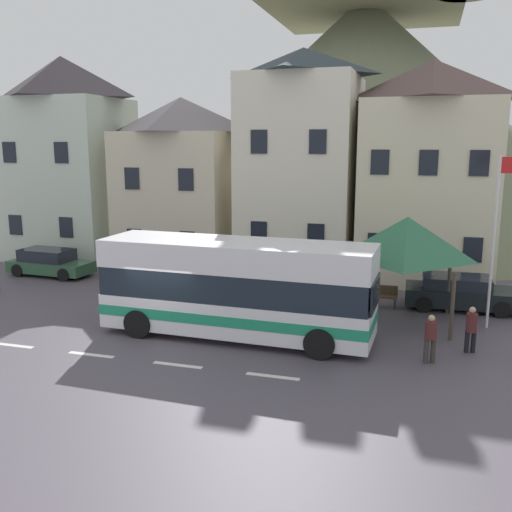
# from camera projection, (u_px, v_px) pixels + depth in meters

# --- Properties ---
(ground_plane) EXTENTS (40.00, 60.00, 0.07)m
(ground_plane) POSITION_uv_depth(u_px,v_px,m) (163.00, 339.00, 19.69)
(ground_plane) COLOR #504853
(townhouse_00) EXTENTS (6.47, 5.57, 11.39)m
(townhouse_00) POSITION_uv_depth(u_px,v_px,m) (67.00, 159.00, 32.83)
(townhouse_00) COLOR silver
(townhouse_00) RESTS_ON ground_plane
(townhouse_01) EXTENTS (5.93, 5.88, 9.02)m
(townhouse_01) POSITION_uv_depth(u_px,v_px,m) (183.00, 182.00, 31.21)
(townhouse_01) COLOR beige
(townhouse_01) RESTS_ON ground_plane
(townhouse_02) EXTENTS (5.56, 6.26, 11.28)m
(townhouse_02) POSITION_uv_depth(u_px,v_px,m) (302.00, 162.00, 29.32)
(townhouse_02) COLOR silver
(townhouse_02) RESTS_ON ground_plane
(townhouse_03) EXTENTS (6.20, 6.43, 10.50)m
(townhouse_03) POSITION_uv_depth(u_px,v_px,m) (428.00, 172.00, 27.72)
(townhouse_03) COLOR beige
(townhouse_03) RESTS_ON ground_plane
(hilltop_castle) EXTENTS (38.92, 38.92, 26.00)m
(hilltop_castle) POSITION_uv_depth(u_px,v_px,m) (363.00, 108.00, 44.61)
(hilltop_castle) COLOR #697055
(hilltop_castle) RESTS_ON ground_plane
(transit_bus) EXTENTS (9.51, 2.90, 3.36)m
(transit_bus) POSITION_uv_depth(u_px,v_px,m) (237.00, 289.00, 19.55)
(transit_bus) COLOR white
(transit_bus) RESTS_ON ground_plane
(bus_shelter) EXTENTS (3.60, 3.60, 4.00)m
(bus_shelter) POSITION_uv_depth(u_px,v_px,m) (407.00, 239.00, 20.85)
(bus_shelter) COLOR #473D33
(bus_shelter) RESTS_ON ground_plane
(parked_car_00) EXTENTS (4.37, 2.03, 1.35)m
(parked_car_00) POSITION_uv_depth(u_px,v_px,m) (50.00, 263.00, 28.83)
(parked_car_00) COLOR #30573B
(parked_car_00) RESTS_ON ground_plane
(parked_car_01) EXTENTS (4.43, 2.07, 1.35)m
(parked_car_01) POSITION_uv_depth(u_px,v_px,m) (460.00, 293.00, 23.04)
(parked_car_01) COLOR black
(parked_car_01) RESTS_ON ground_plane
(parked_car_02) EXTENTS (4.19, 2.05, 1.34)m
(parked_car_02) POSITION_uv_depth(u_px,v_px,m) (154.00, 269.00, 27.49)
(parked_car_02) COLOR black
(parked_car_02) RESTS_ON ground_plane
(pedestrian_00) EXTENTS (0.36, 0.36, 1.53)m
(pedestrian_00) POSITION_uv_depth(u_px,v_px,m) (431.00, 336.00, 17.30)
(pedestrian_00) COLOR #38332D
(pedestrian_00) RESTS_ON ground_plane
(pedestrian_01) EXTENTS (0.35, 0.34, 1.53)m
(pedestrian_01) POSITION_uv_depth(u_px,v_px,m) (471.00, 327.00, 18.17)
(pedestrian_01) COLOR black
(pedestrian_01) RESTS_ON ground_plane
(public_bench) EXTENTS (1.53, 0.48, 0.87)m
(public_bench) POSITION_uv_depth(u_px,v_px,m) (378.00, 295.00, 23.41)
(public_bench) COLOR brown
(public_bench) RESTS_ON ground_plane
(flagpole) EXTENTS (0.95, 0.10, 6.24)m
(flagpole) POSITION_uv_depth(u_px,v_px,m) (497.00, 229.00, 20.02)
(flagpole) COLOR silver
(flagpole) RESTS_ON ground_plane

